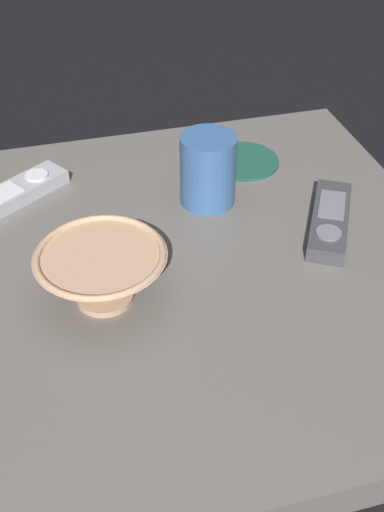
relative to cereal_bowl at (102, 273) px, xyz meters
The scene contains 7 objects.
ground_plane 0.15m from the cereal_bowl, 109.50° to the left, with size 6.00×6.00×0.00m, color black.
table 0.14m from the cereal_bowl, 109.50° to the left, with size 0.66×0.66×0.04m.
cereal_bowl is the anchor object (origin of this frame).
coffee_mug 0.23m from the cereal_bowl, 133.17° to the left, with size 0.08×0.08×0.10m.
tv_remote_near 0.25m from the cereal_bowl, 157.11° to the right, with size 0.13×0.17×0.02m.
tv_remote_far 0.31m from the cereal_bowl, 100.76° to the left, with size 0.16×0.12×0.02m.
drink_coaster 0.35m from the cereal_bowl, 134.28° to the left, with size 0.11×0.11×0.01m.
Camera 1 is at (0.57, -0.15, 0.54)m, focal length 43.71 mm.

